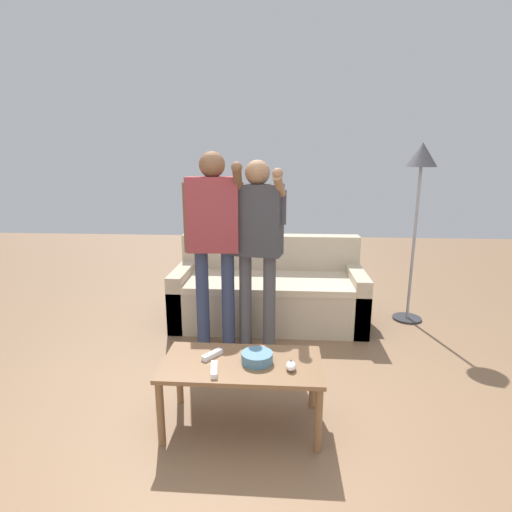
% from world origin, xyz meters
% --- Properties ---
extents(ground_plane, '(12.00, 12.00, 0.00)m').
position_xyz_m(ground_plane, '(0.00, 0.00, 0.00)').
color(ground_plane, brown).
extents(couch, '(1.82, 0.84, 0.81)m').
position_xyz_m(couch, '(0.11, 1.47, 0.28)').
color(couch, '#B7A88E').
rests_on(couch, ground).
extents(coffee_table, '(0.94, 0.48, 0.41)m').
position_xyz_m(coffee_table, '(0.01, -0.20, 0.36)').
color(coffee_table, brown).
rests_on(coffee_table, ground).
extents(snack_bowl, '(0.18, 0.18, 0.06)m').
position_xyz_m(snack_bowl, '(0.10, -0.19, 0.44)').
color(snack_bowl, teal).
rests_on(snack_bowl, coffee_table).
extents(game_remote_nunchuk, '(0.06, 0.09, 0.05)m').
position_xyz_m(game_remote_nunchuk, '(0.30, -0.26, 0.44)').
color(game_remote_nunchuk, white).
rests_on(game_remote_nunchuk, coffee_table).
extents(floor_lamp, '(0.28, 0.28, 1.72)m').
position_xyz_m(floor_lamp, '(1.50, 1.56, 1.44)').
color(floor_lamp, '#2D2D33').
rests_on(floor_lamp, ground).
extents(player_center, '(0.46, 0.39, 1.57)m').
position_xyz_m(player_center, '(0.04, 0.82, 0.99)').
color(player_center, '#47474C').
rests_on(player_center, ground).
extents(player_left, '(0.49, 0.34, 1.63)m').
position_xyz_m(player_left, '(-0.31, 0.80, 1.03)').
color(player_left, '#2D3856').
rests_on(player_left, ground).
extents(game_remote_wand_near, '(0.12, 0.14, 0.03)m').
position_xyz_m(game_remote_wand_near, '(-0.17, -0.15, 0.43)').
color(game_remote_wand_near, white).
rests_on(game_remote_wand_near, coffee_table).
extents(game_remote_wand_far, '(0.06, 0.16, 0.03)m').
position_xyz_m(game_remote_wand_far, '(-0.13, -0.32, 0.43)').
color(game_remote_wand_far, white).
rests_on(game_remote_wand_far, coffee_table).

